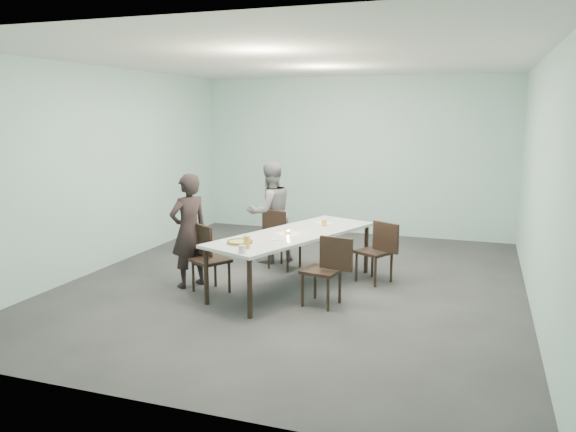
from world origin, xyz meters
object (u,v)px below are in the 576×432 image
(chair_near_left, at_px, (207,254))
(diner_near, at_px, (189,231))
(chair_near_right, at_px, (328,266))
(table, at_px, (293,237))
(pizza, at_px, (240,242))
(tealight, at_px, (288,232))
(water_tumbler, at_px, (242,249))
(diner_far, at_px, (270,212))
(side_plate, at_px, (278,239))
(chair_far_left, at_px, (280,235))
(chair_far_right, at_px, (379,248))
(beer_glass, at_px, (247,242))
(amber_tumbler, at_px, (324,223))

(chair_near_left, distance_m, diner_near, 0.43)
(chair_near_right, relative_size, diner_near, 0.57)
(table, xyz_separation_m, pizza, (-0.42, -0.81, 0.08))
(tealight, bearing_deg, water_tumbler, -97.58)
(chair_near_right, bearing_deg, diner_far, -40.77)
(diner_near, height_order, side_plate, diner_near)
(chair_near_right, xyz_separation_m, side_plate, (-0.68, 0.13, 0.25))
(chair_far_left, relative_size, chair_far_right, 1.00)
(water_tumbler, bearing_deg, chair_far_left, 98.23)
(table, bearing_deg, beer_glass, -103.47)
(table, bearing_deg, amber_tumbler, 66.15)
(table, xyz_separation_m, chair_near_right, (0.63, -0.58, -0.19))
(diner_far, height_order, amber_tumbler, diner_far)
(table, distance_m, chair_far_right, 1.20)
(amber_tumbler, bearing_deg, chair_far_left, 159.44)
(water_tumbler, height_order, amber_tumbler, water_tumbler)
(chair_far_left, height_order, diner_near, diner_near)
(side_plate, xyz_separation_m, water_tumbler, (-0.15, -0.78, 0.04))
(chair_near_left, height_order, side_plate, chair_near_left)
(chair_near_left, height_order, chair_far_right, same)
(chair_far_left, distance_m, side_plate, 1.42)
(chair_near_right, height_order, diner_near, diner_near)
(chair_far_right, xyz_separation_m, tealight, (-1.10, -0.62, 0.27))
(beer_glass, xyz_separation_m, tealight, (0.19, 0.93, -0.05))
(water_tumbler, bearing_deg, chair_far_right, 54.83)
(chair_near_left, xyz_separation_m, pizza, (0.60, -0.29, 0.27))
(table, relative_size, side_plate, 15.27)
(chair_near_right, bearing_deg, chair_near_left, 8.23)
(chair_far_left, height_order, amber_tumbler, chair_far_left)
(side_plate, distance_m, water_tumbler, 0.80)
(side_plate, bearing_deg, chair_near_right, -10.55)
(chair_far_right, relative_size, diner_near, 0.57)
(diner_far, xyz_separation_m, beer_glass, (0.54, -2.17, 0.04))
(pizza, bearing_deg, diner_far, 100.35)
(beer_glass, bearing_deg, amber_tumbler, 72.57)
(chair_far_left, distance_m, chair_far_right, 1.59)
(chair_far_right, xyz_separation_m, amber_tumbler, (-0.79, 0.04, 0.29))
(pizza, height_order, side_plate, pizza)
(pizza, height_order, beer_glass, beer_glass)
(chair_near_right, height_order, water_tumbler, chair_near_right)
(table, distance_m, beer_glass, 1.05)
(side_plate, bearing_deg, chair_far_left, 108.94)
(chair_near_left, xyz_separation_m, side_plate, (0.96, 0.07, 0.25))
(diner_near, xyz_separation_m, diner_far, (0.56, 1.58, 0.02))
(beer_glass, bearing_deg, water_tumbler, -80.04)
(chair_near_right, relative_size, pizza, 2.56)
(chair_near_left, bearing_deg, pizza, 5.58)
(chair_near_left, xyz_separation_m, water_tumbler, (0.81, -0.71, 0.29))
(diner_near, height_order, beer_glass, diner_near)
(chair_far_left, xyz_separation_m, water_tumbler, (0.30, -2.10, 0.29))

